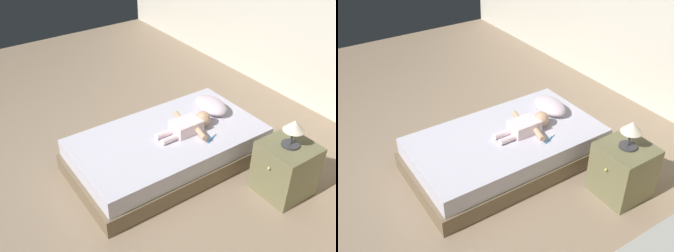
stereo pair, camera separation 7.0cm
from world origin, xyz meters
TOP-DOWN VIEW (x-y plane):
  - ground_plane at (0.00, 0.00)m, footprint 8.00×8.00m
  - wall_behind_bed at (0.00, 3.00)m, footprint 8.00×0.12m
  - bed at (0.26, 0.76)m, footprint 1.14×2.04m
  - pillow at (0.16, 1.41)m, footprint 0.43×0.28m
  - baby at (0.33, 0.98)m, footprint 0.56×0.63m
  - toothbrush at (0.58, 1.08)m, footprint 0.08×0.16m
  - nightstand at (1.25, 1.44)m, footprint 0.47×0.50m
  - lamp at (1.25, 1.44)m, footprint 0.20×0.20m

SIDE VIEW (x-z plane):
  - ground_plane at x=0.00m, z-range 0.00..0.00m
  - bed at x=0.26m, z-range 0.00..0.37m
  - nightstand at x=1.25m, z-range 0.00..0.55m
  - toothbrush at x=0.58m, z-range 0.37..0.40m
  - baby at x=0.33m, z-range 0.36..0.53m
  - pillow at x=0.16m, z-range 0.38..0.53m
  - lamp at x=1.25m, z-range 0.60..0.88m
  - wall_behind_bed at x=0.00m, z-range 0.00..2.52m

